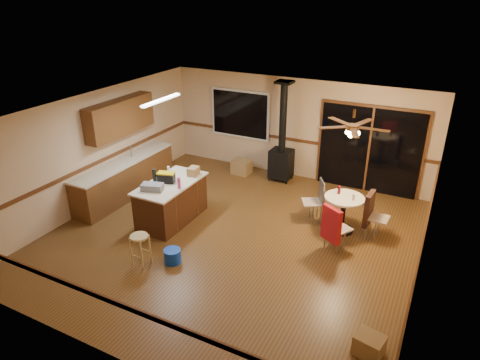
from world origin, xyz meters
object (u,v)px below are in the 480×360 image
Objects in this scene: chair_near at (332,224)px; box_under_window at (241,167)px; toolbox_grey at (152,187)px; dining_table at (343,208)px; box_corner_b at (369,345)px; chair_left at (317,196)px; kitchen_island at (172,201)px; blue_bucket at (172,256)px; chair_right at (370,209)px; toolbox_black at (166,178)px; bar_stool at (141,250)px; wood_stove at (282,154)px.

box_under_window is (-3.20, 2.55, -0.40)m from chair_near.
toolbox_grey is 3.92m from dining_table.
chair_near is 2.57m from box_corner_b.
dining_table is at bearing -14.00° from chair_left.
box_under_window is at bearing 141.51° from chair_near.
kitchen_island is 5.29× the size of blue_bucket.
toolbox_black is at bearing -161.73° from chair_right.
chair_left is (2.87, 1.41, -0.41)m from toolbox_black.
bar_stool reaches higher than blue_bucket.
chair_near is (2.98, 1.97, 0.30)m from bar_stool.
bar_stool is at bearing -87.22° from box_under_window.
wood_stove is 5.93m from box_corner_b.
wood_stove is 3.60× the size of chair_right.
wood_stove is 3.15m from chair_right.
toolbox_black is 1.10× the size of blue_bucket.
blue_bucket is (0.99, -1.28, -0.86)m from toolbox_black.
bar_stool is 0.85× the size of chair_right.
chair_right reaches higher than bar_stool.
chair_right reaches higher than box_under_window.
bar_stool is (0.50, -1.57, -0.70)m from toolbox_black.
wood_stove is 1.23m from box_under_window.
blue_bucket is at bearing -139.19° from chair_right.
box_under_window is at bearing 156.33° from chair_right.
toolbox_grey is at bearing 115.26° from bar_stool.
box_corner_b is at bearing -21.87° from kitchen_island.
chair_left is 0.78× the size of chair_near.
chair_near is (2.11, -2.66, -0.13)m from wood_stove.
kitchen_island reaches higher than bar_stool.
wood_stove is 3.40m from chair_near.
bar_stool is 4.19m from box_corner_b.
blue_bucket is (-0.39, -4.34, -0.60)m from wood_stove.
chair_near is at bearing 6.55° from toolbox_black.
toolbox_black is 0.50× the size of chair_right.
chair_left is 0.78× the size of chair_right.
toolbox_grey is 3.64m from chair_near.
dining_table is (3.51, 1.70, -0.44)m from toolbox_grey.
box_corner_b is (4.71, -1.39, -0.81)m from toolbox_grey.
wood_stove is 4.22× the size of bar_stool.
toolbox_black is 0.91× the size of box_corner_b.
kitchen_island is 2.08× the size of dining_table.
chair_near is at bearing -119.07° from chair_right.
bar_stool is at bearing -72.26° from toolbox_black.
wood_stove is at bearing 66.91° from kitchen_island.
toolbox_grey is at bearing -111.95° from wood_stove.
kitchen_island is at bearing -113.09° from wood_stove.
kitchen_island is 0.67× the size of wood_stove.
chair_near is (2.50, 1.68, 0.46)m from blue_bucket.
box_under_window is at bearing 92.78° from bar_stool.
chair_left and chair_near have the same top height.
toolbox_grey reaches higher than dining_table.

